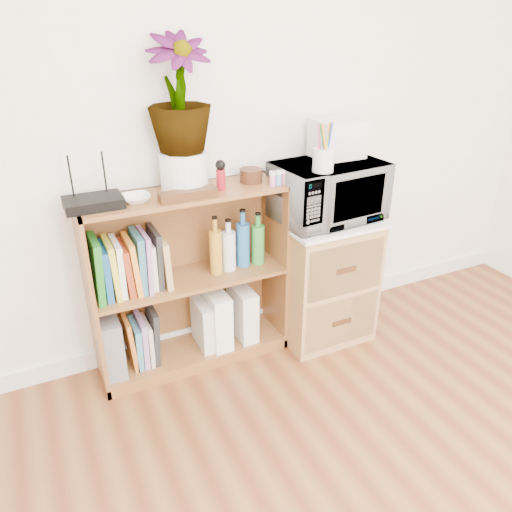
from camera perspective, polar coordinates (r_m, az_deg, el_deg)
skirting_board at (r=3.01m, az=-1.59°, el=-7.40°), size 4.00×0.02×0.10m
bookshelf at (r=2.57m, az=-7.56°, el=-2.86°), size 1.00×0.30×0.95m
wicker_unit at (r=2.86m, az=7.46°, el=-2.55°), size 0.50×0.45×0.70m
microwave at (r=2.64m, az=8.23°, el=7.32°), size 0.57×0.41×0.30m
pen_cup at (r=2.43m, az=7.70°, el=10.82°), size 0.10×0.10×0.11m
small_appliance at (r=2.69m, az=9.28°, el=13.13°), size 0.25×0.20×0.19m
router at (r=2.27m, az=-18.10°, el=5.84°), size 0.25×0.17×0.04m
white_bowl at (r=2.29m, az=-13.61°, el=6.41°), size 0.13×0.13×0.03m
plant_pot at (r=2.37m, az=-8.22°, el=9.54°), size 0.22×0.22×0.19m
potted_plant at (r=2.30m, az=-8.79°, el=17.84°), size 0.28×0.28×0.51m
trinket_box at (r=2.28m, az=-7.75°, el=6.95°), size 0.27×0.07×0.04m
kokeshi_doll at (r=2.38m, az=-4.04°, el=8.68°), size 0.04×0.04×0.10m
wooden_bowl at (r=2.50m, az=-0.57°, el=9.19°), size 0.11×0.11×0.07m
paint_jars at (r=2.46m, az=2.59°, el=8.79°), size 0.12×0.04×0.06m
file_box at (r=2.63m, az=-16.29°, el=-9.50°), size 0.09×0.25×0.31m
magazine_holder_left at (r=2.72m, az=-5.91°, el=-7.69°), size 0.08×0.21×0.27m
magazine_holder_mid at (r=2.72m, az=-4.60°, el=-6.95°), size 0.10×0.25×0.32m
magazine_holder_right at (r=2.78m, az=-1.56°, el=-6.37°), size 0.09×0.24×0.30m
cookbooks at (r=2.44m, az=-14.27°, el=-0.95°), size 0.35×0.20×0.30m
liquor_bottles at (r=2.58m, az=-2.26°, el=1.62°), size 0.31×0.07×0.30m
lower_books at (r=2.66m, az=-12.91°, el=-9.24°), size 0.16×0.19×0.30m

